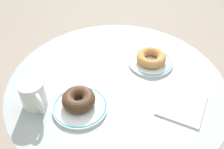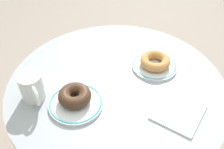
{
  "view_description": "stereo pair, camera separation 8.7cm",
  "coord_description": "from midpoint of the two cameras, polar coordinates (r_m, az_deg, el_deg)",
  "views": [
    {
      "loc": [
        -0.53,
        -0.36,
        1.34
      ],
      "look_at": [
        -0.01,
        0.02,
        0.76
      ],
      "focal_mm": 41.05,
      "sensor_mm": 36.0,
      "label": 1
    },
    {
      "loc": [
        -0.47,
        -0.43,
        1.34
      ],
      "look_at": [
        -0.01,
        0.02,
        0.76
      ],
      "focal_mm": 41.05,
      "sensor_mm": 36.0,
      "label": 2
    }
  ],
  "objects": [
    {
      "name": "cafe_table",
      "position": [
        1.07,
        -1.46,
        -10.99
      ],
      "size": [
        0.76,
        0.76,
        0.72
      ],
      "color": "#999EA3",
      "rests_on": "ground"
    },
    {
      "name": "plate_left",
      "position": [
        0.82,
        -10.14,
        -7.26
      ],
      "size": [
        0.17,
        0.17,
        0.01
      ],
      "color": "white",
      "rests_on": "cafe_table"
    },
    {
      "name": "plate_right",
      "position": [
        0.97,
        6.04,
        2.67
      ],
      "size": [
        0.17,
        0.17,
        0.01
      ],
      "color": "white",
      "rests_on": "cafe_table"
    },
    {
      "name": "donut_chocolate",
      "position": [
        0.81,
        -10.53,
        -5.6
      ],
      "size": [
        0.15,
        0.15,
        0.04
      ],
      "primitive_type": "torus",
      "rotation": [
        0.0,
        0.0,
        2.48
      ],
      "color": "#422819",
      "rests_on": "plate_left"
    },
    {
      "name": "donut_old_fashioned",
      "position": [
        0.96,
        6.14,
        3.67
      ],
      "size": [
        0.12,
        0.12,
        0.03
      ],
      "primitive_type": "torus",
      "rotation": [
        0.0,
        0.0,
        4.67
      ],
      "color": "#BC7F42",
      "rests_on": "plate_right"
    },
    {
      "name": "paper_napkin",
      "position": [
        0.84,
        12.46,
        -6.71
      ],
      "size": [
        0.17,
        0.16,
        0.01
      ],
      "primitive_type": "cube",
      "rotation": [
        0.0,
        0.0,
        0.19
      ],
      "color": "white",
      "rests_on": "cafe_table"
    },
    {
      "name": "coffee_mug",
      "position": [
        0.83,
        -19.97,
        -4.51
      ],
      "size": [
        0.08,
        0.12,
        0.09
      ],
      "color": "white",
      "rests_on": "cafe_table"
    }
  ]
}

